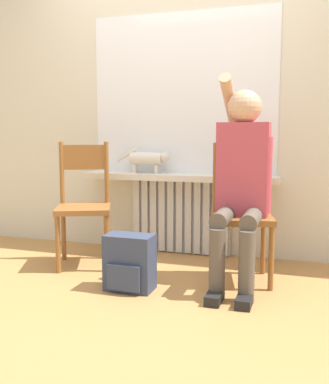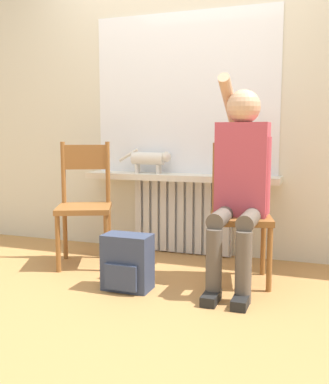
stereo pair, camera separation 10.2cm
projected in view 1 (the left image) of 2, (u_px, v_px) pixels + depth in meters
The scene contains 10 objects.
ground_plane at pixel (129, 299), 2.76m from camera, with size 12.00×12.00×0.00m, color #B27F47.
wall_with_window at pixel (184, 93), 3.74m from camera, with size 7.00×0.06×2.70m.
radiator at pixel (181, 216), 3.81m from camera, with size 0.85×0.08×0.63m.
windowsill at pixel (178, 177), 3.69m from camera, with size 1.63×0.24×0.05m.
window_glass at pixel (183, 94), 3.71m from camera, with size 1.56×0.01×1.32m.
chair_left at pixel (84, 203), 3.46m from camera, with size 0.53×0.53×0.95m.
chair_right at pixel (241, 211), 3.09m from camera, with size 0.49×0.49×0.95m.
person at pixel (242, 176), 2.96m from camera, with size 0.36×0.95×1.41m.
cat at pixel (149, 159), 3.76m from camera, with size 0.48×0.10×0.21m.
backpack at pixel (129, 263), 2.91m from camera, with size 0.31×0.21×0.36m.
Camera 1 is at (1.03, -2.45, 1.01)m, focal length 42.00 mm.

